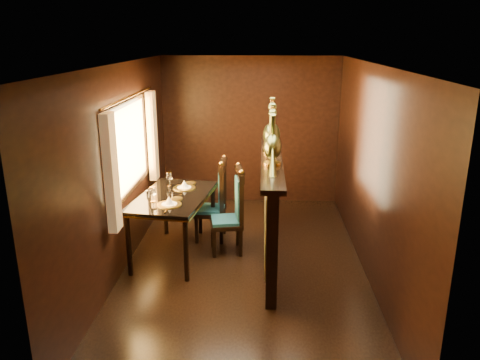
{
  "coord_description": "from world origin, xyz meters",
  "views": [
    {
      "loc": [
        0.21,
        -5.39,
        2.8
      ],
      "look_at": [
        -0.07,
        0.36,
        1.03
      ],
      "focal_mm": 35.0,
      "sensor_mm": 36.0,
      "label": 1
    }
  ],
  "objects": [
    {
      "name": "peacock_right",
      "position": [
        0.33,
        0.53,
        1.73
      ],
      "size": [
        0.23,
        0.62,
        0.73
      ],
      "primitive_type": null,
      "color": "#1A5035",
      "rests_on": "partition"
    },
    {
      "name": "ground",
      "position": [
        0.0,
        0.0,
        0.0
      ],
      "size": [
        5.0,
        5.0,
        0.0
      ],
      "primitive_type": "plane",
      "color": "black",
      "rests_on": "ground"
    },
    {
      "name": "chair_left",
      "position": [
        -0.15,
        0.42,
        0.62
      ],
      "size": [
        0.5,
        0.52,
        1.2
      ],
      "rotation": [
        0.0,
        0.0,
        0.17
      ],
      "color": "black",
      "rests_on": "ground"
    },
    {
      "name": "chair_right",
      "position": [
        -0.41,
        0.81,
        0.63
      ],
      "size": [
        0.44,
        0.48,
        1.2
      ],
      "rotation": [
        0.0,
        0.0,
        -0.02
      ],
      "color": "black",
      "rests_on": "ground"
    },
    {
      "name": "room_shell",
      "position": [
        -0.09,
        0.02,
        1.58
      ],
      "size": [
        3.04,
        5.04,
        2.52
      ],
      "color": "black",
      "rests_on": "ground"
    },
    {
      "name": "dining_table",
      "position": [
        -0.93,
        0.26,
        0.76
      ],
      "size": [
        1.06,
        1.53,
        1.04
      ],
      "rotation": [
        0.0,
        0.0,
        -0.15
      ],
      "color": "black",
      "rests_on": "ground"
    },
    {
      "name": "partition",
      "position": [
        0.32,
        0.3,
        0.71
      ],
      "size": [
        0.26,
        2.7,
        1.36
      ],
      "color": "black",
      "rests_on": "ground"
    },
    {
      "name": "peacock_left",
      "position": [
        0.33,
        -0.1,
        1.71
      ],
      "size": [
        0.22,
        0.58,
        0.69
      ],
      "primitive_type": null,
      "color": "#1A5035",
      "rests_on": "partition"
    }
  ]
}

